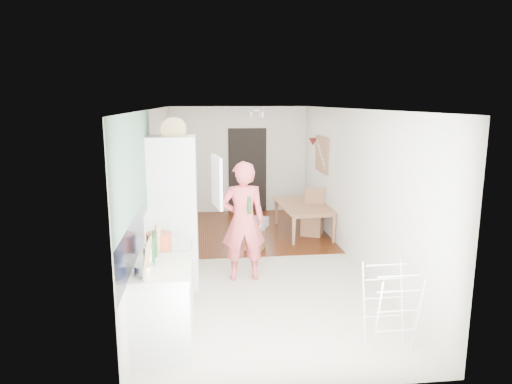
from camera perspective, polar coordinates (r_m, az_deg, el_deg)
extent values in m
cube|color=beige|center=(7.68, 0.00, -8.65)|extent=(3.20, 7.00, 0.01)
cube|color=#5C2E0F|center=(9.43, -1.30, -4.80)|extent=(3.20, 3.30, 0.01)
cube|color=slate|center=(5.28, -14.80, 2.53)|extent=(0.02, 3.00, 1.30)
cube|color=black|center=(4.91, -15.22, -6.55)|extent=(0.02, 1.90, 0.50)
cube|color=black|center=(10.82, -1.08, 2.69)|extent=(0.90, 0.04, 2.00)
cube|color=white|center=(5.14, -11.55, -14.20)|extent=(0.60, 0.90, 0.86)
cube|color=#EEE7CC|center=(4.96, -11.76, -9.39)|extent=(0.62, 0.92, 0.06)
cube|color=white|center=(5.82, -10.94, -10.94)|extent=(0.60, 0.60, 0.88)
cube|color=silver|center=(5.66, -11.11, -6.62)|extent=(0.60, 0.60, 0.04)
cube|color=white|center=(6.59, -10.25, -2.45)|extent=(0.66, 0.66, 2.15)
cube|color=white|center=(6.19, -4.92, 1.29)|extent=(0.14, 0.56, 0.70)
cube|color=white|center=(6.48, -7.66, 1.69)|extent=(0.02, 0.52, 0.66)
cube|color=tan|center=(9.45, 8.24, 4.68)|extent=(0.03, 0.90, 0.70)
cube|color=#935F42|center=(9.44, 8.15, 4.68)|extent=(0.00, 0.94, 0.74)
cone|color=maroon|center=(10.05, 7.10, 6.25)|extent=(0.18, 0.18, 0.16)
imported|color=#D44D51|center=(6.66, -1.63, -2.34)|extent=(0.77, 0.50, 2.10)
imported|color=#935F42|center=(9.24, 6.09, -3.62)|extent=(0.86, 1.47, 0.50)
cube|color=gray|center=(8.08, 0.00, -3.87)|extent=(0.49, 0.49, 0.17)
cylinder|color=#C84925|center=(5.53, -12.04, -5.91)|extent=(0.36, 0.36, 0.18)
cylinder|color=silver|center=(4.74, -13.76, -9.42)|extent=(0.23, 0.23, 0.10)
cylinder|color=#19421E|center=(6.53, -0.84, -1.66)|extent=(0.05, 0.05, 0.25)
cylinder|color=#19421E|center=(4.92, -12.94, -7.45)|extent=(0.07, 0.07, 0.29)
cylinder|color=#19421E|center=(5.20, -12.60, -6.63)|extent=(0.07, 0.07, 0.25)
cylinder|color=beige|center=(4.91, -13.37, -8.01)|extent=(0.09, 0.09, 0.21)
cylinder|color=tan|center=(5.42, -12.14, -5.93)|extent=(0.07, 0.07, 0.24)
cylinder|color=tan|center=(5.40, -12.17, -6.10)|extent=(0.07, 0.07, 0.22)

